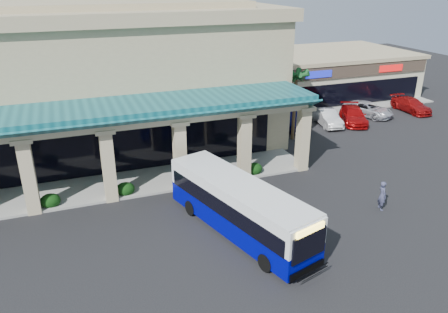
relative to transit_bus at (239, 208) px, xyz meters
name	(u,v)px	position (x,y,z in m)	size (l,w,h in m)	color
ground	(255,218)	(1.43, 1.00, -1.48)	(110.00, 110.00, 0.00)	black
main_building	(81,77)	(-6.57, 17.00, 4.19)	(30.80, 14.80, 11.35)	tan
arcade	(96,150)	(-6.57, 7.80, 1.37)	(30.00, 6.20, 5.70)	#0E4D57
strip_mall	(312,74)	(19.43, 25.00, 0.97)	(22.50, 12.50, 4.90)	beige
palm_0	(295,102)	(9.93, 12.00, 1.82)	(2.40, 2.40, 6.60)	#103C18
palm_1	(288,97)	(10.93, 15.00, 1.42)	(2.40, 2.40, 5.80)	#103C18
broadleaf_tree	(246,91)	(8.93, 20.00, 0.92)	(2.60, 2.60, 4.81)	black
transit_bus	(239,208)	(0.00, 0.00, 0.00)	(2.47, 10.61, 2.96)	#00038E
pedestrian	(382,196)	(8.98, -0.69, -0.56)	(0.67, 0.44, 1.84)	#393B59
car_silver	(290,118)	(11.24, 14.95, -0.63)	(2.01, 5.00, 1.70)	#090947
car_white	(327,117)	(14.82, 14.29, -0.74)	(1.56, 4.49, 1.48)	silver
car_red	(353,115)	(17.55, 14.00, -0.75)	(2.06, 5.06, 1.47)	#A0090A
car_gray	(368,109)	(20.27, 15.34, -0.79)	(2.30, 4.99, 1.39)	#B8B8C2
car_extra	(411,105)	(25.38, 15.02, -0.78)	(1.96, 4.81, 1.40)	#9B0E0F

